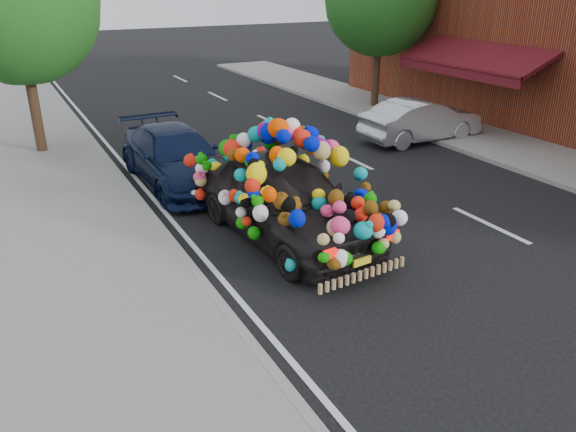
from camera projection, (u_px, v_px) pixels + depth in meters
name	position (u px, v px, depth m)	size (l,w,h in m)	color
ground	(339.00, 264.00, 9.75)	(100.00, 100.00, 0.00)	black
sidewalk	(81.00, 328.00, 7.87)	(4.00, 60.00, 0.12)	gray
kerb	(212.00, 294.00, 8.71)	(0.15, 60.00, 0.13)	gray
footpath_far	(528.00, 153.00, 15.69)	(3.00, 40.00, 0.12)	gray
lane_markings	(490.00, 225.00, 11.29)	(6.00, 50.00, 0.01)	silver
tree_near_sidewalk	(16.00, 2.00, 14.25)	(4.20, 4.20, 6.13)	#332114
plush_art_car	(284.00, 180.00, 10.37)	(2.57, 4.94, 2.21)	black
navy_sedan	(176.00, 157.00, 13.38)	(1.82, 4.48, 1.30)	#091432
silver_hatchback	(421.00, 120.00, 16.88)	(1.33, 3.82, 1.26)	#AEB1B6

